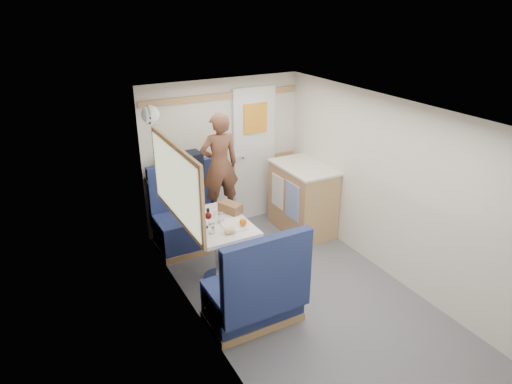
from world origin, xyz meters
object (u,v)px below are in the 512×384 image
bench_near (256,297)px  orange_fruit (243,222)px  duffel_bag (182,164)px  tumbler_right (221,217)px  dinette_table (218,234)px  dome_light (150,114)px  galley_counter (302,198)px  tray (233,225)px  cheese_block (230,230)px  wine_glass (208,217)px  salt_grinder (215,213)px  person (220,165)px  beer_glass (227,209)px  tumbler_left (212,229)px  bench_far (191,224)px  bread_loaf (230,208)px  pepper_grinder (208,212)px

bench_near → orange_fruit: bearing=73.3°
duffel_bag → tumbler_right: size_ratio=4.85×
dinette_table → dome_light: size_ratio=4.60×
galley_counter → bench_near: bearing=-136.1°
tray → bench_near: bearing=-99.0°
tray → cheese_block: size_ratio=2.90×
tray → wine_glass: (-0.24, 0.09, 0.11)m
salt_grinder → bench_near: bearing=-91.3°
orange_fruit → cheese_block: size_ratio=0.73×
dome_light → wine_glass: size_ratio=1.19×
dome_light → cheese_block: 1.57m
person → beer_glass: size_ratio=13.48×
galley_counter → wine_glass: galley_counter is taller
tumbler_left → wine_glass: bearing=80.2°
bench_far → salt_grinder: 0.88m
dome_light → wine_glass: bearing=-74.2°
tray → salt_grinder: (-0.09, 0.28, 0.03)m
person → cheese_block: size_ratio=11.86×
bench_near → duffel_bag: 2.11m
salt_grinder → bread_loaf: bearing=9.0°
dinette_table → tumbler_left: (-0.15, -0.21, 0.21)m
dome_light → bench_near: bearing=-77.2°
dinette_table → duffel_bag: size_ratio=1.82×
duffel_bag → pepper_grinder: size_ratio=5.48×
bench_near → tumbler_left: bearing=103.2°
tumbler_left → beer_glass: tumbler_left is taller
galley_counter → bread_loaf: (-1.24, -0.40, 0.31)m
duffel_bag → cheese_block: duffel_bag is taller
pepper_grinder → tumbler_left: bearing=-107.4°
pepper_grinder → galley_counter: bearing=14.3°
galley_counter → tumbler_right: galley_counter is taller
dinette_table → wine_glass: size_ratio=5.48×
orange_fruit → bread_loaf: (0.04, 0.39, -0.00)m
bench_near → duffel_bag: (0.02, 1.98, 0.72)m
dome_light → person: (0.73, -0.17, -0.66)m
bench_far → duffel_bag: (0.02, 0.26, 0.72)m
bench_far → person: size_ratio=0.82×
tray → tumbler_right: tumbler_right is taller
tumbler_left → pepper_grinder: 0.39m
person → bread_loaf: size_ratio=4.88×
galley_counter → duffel_bag: 1.65m
dinette_table → duffel_bag: (0.02, 1.12, 0.46)m
wine_glass → tumbler_left: wine_glass is taller
beer_glass → bench_far: bearing=105.0°
tumbler_right → pepper_grinder: (-0.07, 0.18, -0.01)m
wine_glass → bread_loaf: 0.42m
bench_near → tray: 0.83m
dome_light → orange_fruit: size_ratio=2.55×
dinette_table → orange_fruit: bearing=-51.7°
bench_near → duffel_bag: duffel_bag is taller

